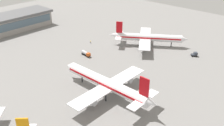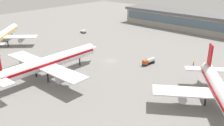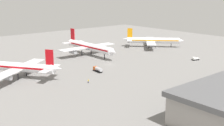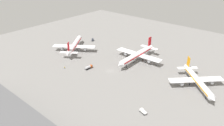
{
  "view_description": "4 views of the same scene",
  "coord_description": "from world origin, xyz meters",
  "px_view_note": "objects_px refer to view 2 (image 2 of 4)",
  "views": [
    {
      "loc": [
        70.29,
        89.95,
        60.86
      ],
      "look_at": [
        -13.2,
        12.92,
        3.03
      ],
      "focal_mm": 40.91,
      "sensor_mm": 36.0,
      "label": 1
    },
    {
      "loc": [
        -66.9,
        72.36,
        37.54
      ],
      "look_at": [
        -7.86,
        7.49,
        3.26
      ],
      "focal_mm": 39.35,
      "sensor_mm": 36.0,
      "label": 2
    },
    {
      "loc": [
        -99.01,
        -119.4,
        39.1
      ],
      "look_at": [
        -2.29,
        -4.63,
        2.06
      ],
      "focal_mm": 46.12,
      "sensor_mm": 36.0,
      "label": 3
    },
    {
      "loc": [
        93.62,
        -107.46,
        76.91
      ],
      "look_at": [
        -1.9,
        4.58,
        4.24
      ],
      "focal_mm": 35.0,
      "sensor_mm": 36.0,
      "label": 4
    }
  ],
  "objects_px": {
    "pushback_tractor": "(83,31)",
    "fuel_truck": "(149,61)",
    "ground_crew_worker": "(194,63)",
    "airplane_at_gate": "(47,63)",
    "airplane_taxiing": "(2,36)",
    "airplane_distant": "(222,95)"
  },
  "relations": [
    {
      "from": "pushback_tractor",
      "to": "fuel_truck",
      "type": "height_order",
      "value": "fuel_truck"
    },
    {
      "from": "pushback_tractor",
      "to": "ground_crew_worker",
      "type": "bearing_deg",
      "value": 12.44
    },
    {
      "from": "airplane_distant",
      "to": "fuel_truck",
      "type": "xyz_separation_m",
      "value": [
        35.05,
        -16.48,
        -3.8
      ]
    },
    {
      "from": "airplane_at_gate",
      "to": "pushback_tractor",
      "type": "distance_m",
      "value": 65.46
    },
    {
      "from": "airplane_taxiing",
      "to": "ground_crew_worker",
      "type": "xyz_separation_m",
      "value": [
        -85.62,
        -39.56,
        -4.11
      ]
    },
    {
      "from": "airplane_distant",
      "to": "fuel_truck",
      "type": "height_order",
      "value": "airplane_distant"
    },
    {
      "from": "airplane_at_gate",
      "to": "airplane_taxiing",
      "type": "xyz_separation_m",
      "value": [
        51.4,
        -7.27,
        -0.59
      ]
    },
    {
      "from": "airplane_taxiing",
      "to": "fuel_truck",
      "type": "xyz_separation_m",
      "value": [
        -71.39,
        -27.94,
        -3.58
      ]
    },
    {
      "from": "airplane_at_gate",
      "to": "fuel_truck",
      "type": "height_order",
      "value": "airplane_at_gate"
    },
    {
      "from": "airplane_taxiing",
      "to": "airplane_distant",
      "type": "height_order",
      "value": "airplane_distant"
    },
    {
      "from": "airplane_taxiing",
      "to": "pushback_tractor",
      "type": "xyz_separation_m",
      "value": [
        -11.85,
        -44.68,
        -3.99
      ]
    },
    {
      "from": "airplane_distant",
      "to": "pushback_tractor",
      "type": "distance_m",
      "value": 100.35
    },
    {
      "from": "fuel_truck",
      "to": "ground_crew_worker",
      "type": "distance_m",
      "value": 18.37
    },
    {
      "from": "airplane_taxiing",
      "to": "airplane_distant",
      "type": "relative_size",
      "value": 0.87
    },
    {
      "from": "pushback_tractor",
      "to": "ground_crew_worker",
      "type": "xyz_separation_m",
      "value": [
        -73.77,
        5.13,
        -0.12
      ]
    },
    {
      "from": "pushback_tractor",
      "to": "airplane_at_gate",
      "type": "bearing_deg",
      "value": -36.3
    },
    {
      "from": "pushback_tractor",
      "to": "ground_crew_worker",
      "type": "relative_size",
      "value": 2.85
    },
    {
      "from": "airplane_taxiing",
      "to": "airplane_at_gate",
      "type": "bearing_deg",
      "value": -142.99
    },
    {
      "from": "airplane_distant",
      "to": "pushback_tractor",
      "type": "xyz_separation_m",
      "value": [
        94.59,
        -33.23,
        -4.22
      ]
    },
    {
      "from": "airplane_at_gate",
      "to": "airplane_distant",
      "type": "distance_m",
      "value": 58.14
    },
    {
      "from": "airplane_at_gate",
      "to": "airplane_taxiing",
      "type": "distance_m",
      "value": 51.92
    },
    {
      "from": "pushback_tractor",
      "to": "airplane_distant",
      "type": "bearing_deg",
      "value": -2.94
    }
  ]
}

